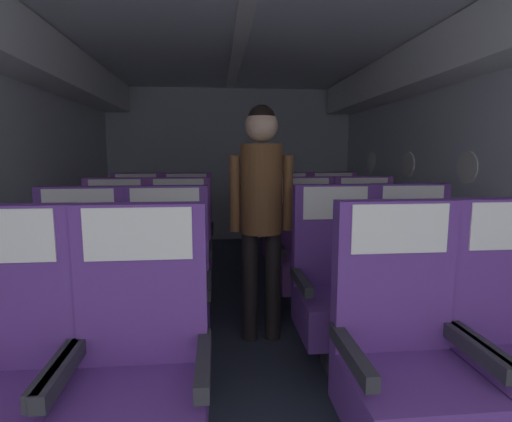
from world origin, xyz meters
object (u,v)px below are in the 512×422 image
object	(u,v)px
seat_b_right_window	(338,291)
seat_c_left_aisle	(180,258)
seat_c_left_window	(115,260)
seat_d_left_aisle	(187,236)
seat_a_left_aisle	(139,379)
seat_a_right_window	(404,364)
seat_d_left_window	(136,237)
seat_d_right_aisle	(335,233)
seat_d_right_window	(288,234)
seat_c_right_aisle	(366,254)
seat_c_right_window	(306,255)
flight_attendant	(261,199)
seat_b_left_window	(79,300)
seat_b_left_aisle	(166,296)
seat_b_right_aisle	(416,287)

from	to	relation	value
seat_b_right_window	seat_c_left_aisle	distance (m)	1.35
seat_c_left_window	seat_d_left_aisle	bearing A→B (deg)	60.01
seat_a_left_aisle	seat_c_left_aisle	bearing A→B (deg)	90.31
seat_a_right_window	seat_d_left_window	size ratio (longest dim) A/B	1.00
seat_a_left_aisle	seat_d_left_window	distance (m)	2.64
seat_d_left_aisle	seat_d_right_aisle	size ratio (longest dim) A/B	1.00
seat_b_right_window	seat_d_right_window	size ratio (longest dim) A/B	1.00
seat_c_left_window	seat_c_right_aisle	bearing A→B (deg)	-0.03
seat_a_left_aisle	seat_d_right_aisle	size ratio (longest dim) A/B	1.00
seat_c_right_window	flight_attendant	size ratio (longest dim) A/B	0.69
seat_c_right_aisle	flight_attendant	distance (m)	1.17
seat_c_left_window	seat_d_right_window	distance (m)	1.75
seat_b_left_window	seat_b_left_aisle	size ratio (longest dim) A/B	1.00
seat_b_left_window	seat_c_right_aisle	xyz separation A→B (m)	(2.02, 0.86, 0.00)
seat_b_right_aisle	seat_d_left_window	xyz separation A→B (m)	(-2.04, 1.71, 0.00)
seat_d_right_window	seat_d_left_window	bearing A→B (deg)	179.71
seat_a_right_window	seat_d_right_window	size ratio (longest dim) A/B	1.00
seat_b_left_window	seat_b_right_window	xyz separation A→B (m)	(1.52, 0.00, 0.00)
seat_c_left_window	seat_c_left_aisle	distance (m)	0.50
seat_b_left_window	flight_attendant	world-z (taller)	flight_attendant
seat_c_right_aisle	seat_d_left_aisle	bearing A→B (deg)	150.74
seat_c_left_aisle	seat_c_right_aisle	size ratio (longest dim) A/B	1.00
seat_d_left_window	seat_d_right_window	size ratio (longest dim) A/B	1.00
seat_a_left_aisle	seat_c_right_aisle	bearing A→B (deg)	48.48
seat_c_right_window	seat_d_right_window	bearing A→B (deg)	90.13
seat_c_left_aisle	seat_c_right_window	distance (m)	1.03
seat_b_right_aisle	seat_c_right_aisle	distance (m)	0.84
seat_b_left_window	seat_c_right_window	distance (m)	1.74
seat_d_right_window	seat_d_left_aisle	bearing A→B (deg)	-179.94
seat_a_left_aisle	seat_c_left_window	world-z (taller)	same
seat_b_left_aisle	seat_c_left_aisle	size ratio (longest dim) A/B	1.00
seat_b_right_window	seat_c_right_aisle	bearing A→B (deg)	59.48
seat_c_left_aisle	seat_d_right_window	world-z (taller)	same
seat_b_right_window	seat_c_right_window	bearing A→B (deg)	89.95
seat_a_right_window	flight_attendant	bearing A→B (deg)	109.11
seat_d_right_aisle	seat_b_left_window	bearing A→B (deg)	-139.45
seat_a_left_aisle	seat_b_left_aisle	distance (m)	0.87
seat_c_left_aisle	seat_d_right_window	size ratio (longest dim) A/B	1.00
seat_c_right_window	flight_attendant	bearing A→B (deg)	-131.98
seat_b_left_aisle	seat_b_left_window	bearing A→B (deg)	-179.18
seat_c_left_window	seat_d_right_window	world-z (taller)	same
seat_b_left_window	seat_d_right_aisle	world-z (taller)	same
seat_a_left_aisle	seat_d_left_window	xyz separation A→B (m)	(-0.51, 2.59, 0.00)
seat_b_right_aisle	seat_d_left_aisle	bearing A→B (deg)	132.13
seat_b_right_aisle	seat_d_left_window	bearing A→B (deg)	140.06
flight_attendant	seat_d_right_aisle	bearing A→B (deg)	51.28
seat_b_left_window	seat_b_right_aisle	distance (m)	2.02
seat_b_left_aisle	seat_c_left_aisle	bearing A→B (deg)	90.00
seat_b_right_aisle	seat_c_left_window	world-z (taller)	same
seat_c_right_aisle	seat_a_left_aisle	bearing A→B (deg)	-131.52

